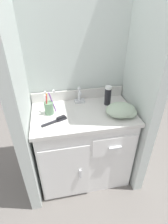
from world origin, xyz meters
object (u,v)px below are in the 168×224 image
(toothbrush_cup, at_px, (49,107))
(hand_towel, at_px, (122,110))
(shaving_cream_can, at_px, (108,96))
(hairbrush, at_px, (58,120))

(toothbrush_cup, bearing_deg, hand_towel, -14.00)
(shaving_cream_can, relative_size, hairbrush, 0.86)
(shaving_cream_can, height_order, hand_towel, shaving_cream_can)
(toothbrush_cup, height_order, shaving_cream_can, toothbrush_cup)
(toothbrush_cup, height_order, hairbrush, toothbrush_cup)
(shaving_cream_can, bearing_deg, toothbrush_cup, -174.05)
(hairbrush, bearing_deg, toothbrush_cup, 91.94)
(toothbrush_cup, relative_size, hairbrush, 1.01)
(toothbrush_cup, distance_m, hand_towel, 0.57)
(toothbrush_cup, relative_size, hand_towel, 0.83)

